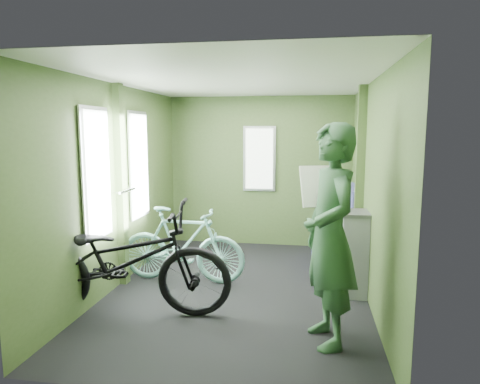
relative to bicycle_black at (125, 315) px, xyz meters
The scene contains 6 objects.
room 1.93m from the bicycle_black, 43.01° to the left, with size 4.00×4.02×2.31m.
bicycle_black is the anchor object (origin of this frame).
bicycle_mint 1.03m from the bicycle_black, 73.77° to the left, with size 0.42×1.50×0.90m, color #76BEB4.
passenger 2.14m from the bicycle_black, ahead, with size 0.63×0.80×1.85m.
waste_box 2.47m from the bicycle_black, 22.17° to the left, with size 0.27×0.38×0.92m, color slate.
bench_seat 3.00m from the bicycle_black, 44.35° to the left, with size 0.62×1.03×1.04m.
Camera 1 is at (0.75, -4.57, 1.78)m, focal length 32.00 mm.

